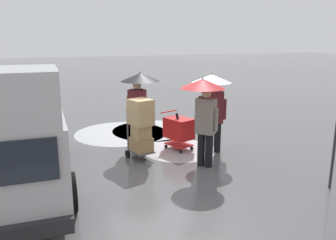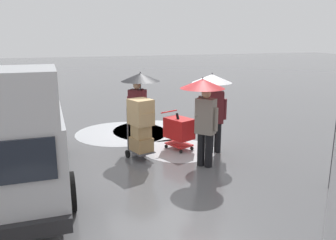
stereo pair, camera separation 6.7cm
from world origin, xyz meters
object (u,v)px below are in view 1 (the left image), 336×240
object	(u,v)px
hand_dolly_boxes	(141,125)
pedestrian_white_side	(213,95)
cargo_van_parked_right	(11,134)
pedestrian_black_side	(204,101)
shopping_cart_vendor	(179,129)
pedestrian_pink_side	(139,93)

from	to	relation	value
hand_dolly_boxes	pedestrian_white_side	distance (m)	2.06
cargo_van_parked_right	pedestrian_black_side	distance (m)	4.20
shopping_cart_vendor	hand_dolly_boxes	distance (m)	1.31
cargo_van_parked_right	pedestrian_pink_side	size ratio (longest dim) A/B	2.49
pedestrian_black_side	shopping_cart_vendor	bearing A→B (deg)	-86.30
hand_dolly_boxes	pedestrian_pink_side	world-z (taller)	pedestrian_pink_side
cargo_van_parked_right	pedestrian_pink_side	world-z (taller)	cargo_van_parked_right
hand_dolly_boxes	cargo_van_parked_right	bearing A→B (deg)	16.11
pedestrian_black_side	pedestrian_white_side	world-z (taller)	same
cargo_van_parked_right	hand_dolly_boxes	size ratio (longest dim) A/B	3.44
cargo_van_parked_right	shopping_cart_vendor	size ratio (longest dim) A/B	5.12
cargo_van_parked_right	hand_dolly_boxes	world-z (taller)	cargo_van_parked_right
cargo_van_parked_right	shopping_cart_vendor	distance (m)	4.33
hand_dolly_boxes	pedestrian_black_side	world-z (taller)	pedestrian_black_side
pedestrian_black_side	pedestrian_white_side	bearing A→B (deg)	-127.98
hand_dolly_boxes	pedestrian_black_side	xyz separation A→B (m)	(-1.28, 0.93, 0.68)
shopping_cart_vendor	pedestrian_black_side	distance (m)	1.71
cargo_van_parked_right	pedestrian_white_side	world-z (taller)	cargo_van_parked_right
pedestrian_white_side	pedestrian_black_side	bearing A→B (deg)	52.02
cargo_van_parked_right	pedestrian_white_side	size ratio (longest dim) A/B	2.49
cargo_van_parked_right	pedestrian_pink_side	bearing A→B (deg)	-151.47
hand_dolly_boxes	pedestrian_black_side	size ratio (longest dim) A/B	0.72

